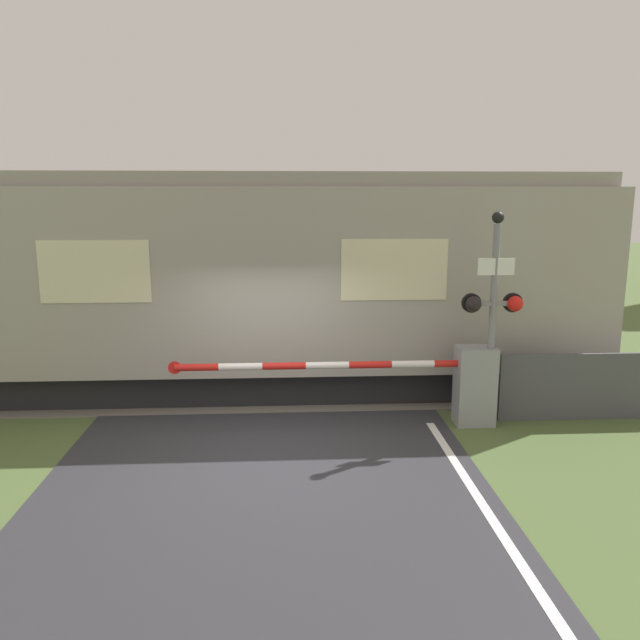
% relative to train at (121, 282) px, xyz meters
% --- Properties ---
extents(ground_plane, '(80.00, 80.00, 0.00)m').
position_rel_train_xyz_m(ground_plane, '(2.73, -3.23, -2.03)').
color(ground_plane, '#4C6033').
extents(track_bed, '(36.00, 3.20, 0.13)m').
position_rel_train_xyz_m(track_bed, '(2.73, 0.00, -2.00)').
color(track_bed, '#666056').
rests_on(track_bed, ground_plane).
extents(train, '(17.44, 3.03, 3.96)m').
position_rel_train_xyz_m(train, '(0.00, 0.00, 0.00)').
color(train, black).
rests_on(train, ground_plane).
extents(crossing_barrier, '(5.08, 0.44, 1.26)m').
position_rel_train_xyz_m(crossing_barrier, '(5.65, -2.22, -1.34)').
color(crossing_barrier, gray).
rests_on(crossing_barrier, ground_plane).
extents(signal_post, '(0.95, 0.26, 3.35)m').
position_rel_train_xyz_m(signal_post, '(6.20, -2.30, -0.13)').
color(signal_post, gray).
rests_on(signal_post, ground_plane).
extents(roadside_fence, '(2.95, 0.06, 1.10)m').
position_rel_train_xyz_m(roadside_fence, '(7.90, -2.13, -1.48)').
color(roadside_fence, '#4C4C51').
rests_on(roadside_fence, ground_plane).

